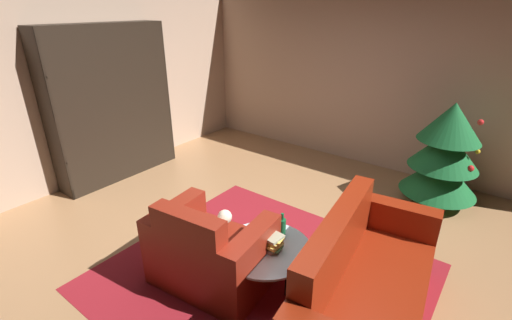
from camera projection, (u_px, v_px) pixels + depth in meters
ground_plane at (272, 247)px, 3.68m from camera, size 7.16×7.16×0.00m
wall_back at (380, 80)px, 5.11m from camera, size 6.09×0.06×2.61m
wall_left at (92, 85)px, 4.82m from camera, size 0.06×5.42×2.61m
area_rug at (262, 277)px, 3.28m from camera, size 2.72×2.46×0.01m
bookshelf_unit at (118, 103)px, 4.93m from camera, size 0.38×1.69×2.09m
armchair_red at (210, 253)px, 3.11m from camera, size 1.07×0.81×0.85m
couch_red at (363, 292)px, 2.68m from camera, size 0.95×1.83×0.92m
coffee_table at (266, 250)px, 3.03m from camera, size 0.79×0.79×0.41m
book_stack_on_table at (270, 241)px, 2.97m from camera, size 0.24×0.17×0.14m
bottle_on_table at (282, 227)px, 3.13m from camera, size 0.07×0.07×0.23m
decorated_tree at (445, 153)px, 4.26m from camera, size 0.89×0.89×1.29m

